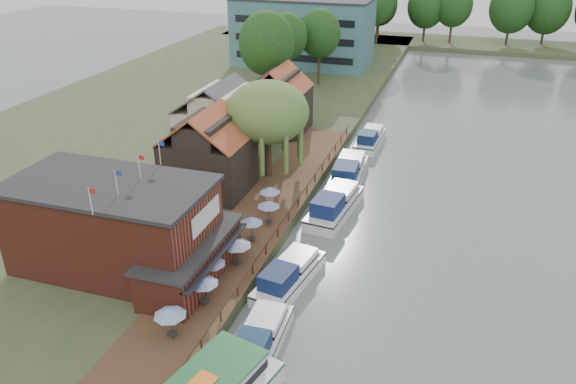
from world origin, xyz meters
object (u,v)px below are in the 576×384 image
(umbrella_1, at_px, (204,291))
(cruiser_1, at_px, (289,272))
(cottage_c, at_px, (279,99))
(willow, at_px, (268,130))
(hotel_block, at_px, (303,31))
(cruiser_3, at_px, (349,169))
(umbrella_5, at_px, (269,213))
(cruiser_4, at_px, (370,136))
(umbrella_6, at_px, (270,198))
(cruiser_0, at_px, (259,337))
(cottage_b, at_px, (222,118))
(pub, at_px, (136,229))
(cruiser_2, at_px, (335,202))
(umbrella_2, at_px, (212,271))
(umbrella_4, at_px, (252,229))
(umbrella_3, at_px, (237,252))
(cottage_a, at_px, (208,151))
(umbrella_0, at_px, (171,323))

(umbrella_1, height_order, cruiser_1, umbrella_1)
(cottage_c, relative_size, willow, 0.82)
(hotel_block, height_order, cruiser_3, hotel_block)
(umbrella_5, bearing_deg, hotel_block, 103.97)
(cottage_c, distance_m, cruiser_4, 12.51)
(umbrella_6, bearing_deg, cruiser_0, -72.54)
(cottage_b, distance_m, cruiser_1, 27.04)
(cruiser_0, height_order, cruiser_4, cruiser_4)
(pub, distance_m, cruiser_2, 19.96)
(hotel_block, xyz_separation_m, cruiser_4, (19.74, -35.73, -6.03))
(cottage_c, height_order, umbrella_2, cottage_c)
(pub, bearing_deg, hotel_block, 96.43)
(willow, xyz_separation_m, umbrella_2, (2.81, -20.24, -3.93))
(cruiser_3, bearing_deg, cottage_c, 135.33)
(umbrella_6, bearing_deg, umbrella_4, -85.00)
(umbrella_3, distance_m, cruiser_4, 32.85)
(cottage_a, bearing_deg, cottage_c, 86.99)
(pub, height_order, cruiser_3, pub)
(pub, xyz_separation_m, hotel_block, (-8.00, 71.00, 2.50))
(umbrella_1, bearing_deg, cottage_c, 100.63)
(hotel_block, distance_m, cottage_a, 56.47)
(cottage_a, relative_size, cottage_b, 0.90)
(umbrella_3, distance_m, cruiser_3, 21.49)
(cottage_a, distance_m, umbrella_4, 11.93)
(cruiser_1, bearing_deg, umbrella_1, -118.28)
(umbrella_1, bearing_deg, cottage_a, 114.03)
(umbrella_0, relative_size, umbrella_4, 1.00)
(umbrella_6, bearing_deg, umbrella_1, -87.95)
(umbrella_2, relative_size, cruiser_3, 0.22)
(cruiser_3, bearing_deg, cruiser_2, -89.84)
(umbrella_4, distance_m, umbrella_6, 6.06)
(pub, relative_size, cruiser_1, 2.08)
(umbrella_0, xyz_separation_m, umbrella_6, (-0.02, 19.12, 0.00))
(cottage_b, distance_m, umbrella_0, 33.34)
(umbrella_0, xyz_separation_m, cruiser_0, (5.43, 1.80, -1.17))
(cruiser_1, bearing_deg, umbrella_5, 130.53)
(cottage_b, xyz_separation_m, cruiser_4, (15.74, 10.27, -4.13))
(willow, xyz_separation_m, umbrella_5, (3.72, -10.17, -3.93))
(cottage_a, height_order, umbrella_6, cottage_a)
(umbrella_2, height_order, cruiser_3, umbrella_2)
(umbrella_2, bearing_deg, umbrella_6, 89.85)
(umbrella_1, bearing_deg, umbrella_0, -97.71)
(umbrella_1, height_order, cruiser_0, umbrella_1)
(hotel_block, height_order, cruiser_1, hotel_block)
(hotel_block, relative_size, cruiser_1, 2.65)
(cruiser_3, bearing_deg, pub, -118.70)
(umbrella_5, bearing_deg, cruiser_4, 79.91)
(umbrella_4, relative_size, umbrella_5, 1.00)
(hotel_block, xyz_separation_m, umbrella_0, (14.37, -77.55, -4.86))
(umbrella_0, bearing_deg, cottage_b, 108.20)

